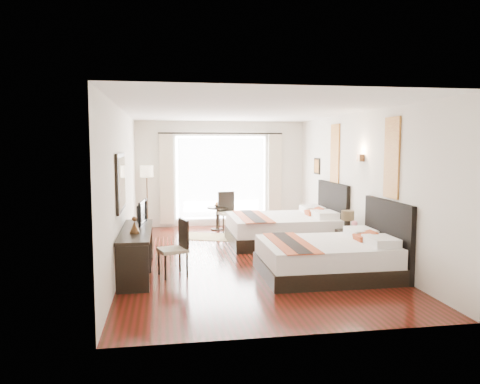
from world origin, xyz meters
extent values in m
cube|color=#341509|center=(0.00, 0.00, -0.01)|extent=(4.50, 7.50, 0.01)
cube|color=white|center=(0.00, 0.00, 2.79)|extent=(4.50, 7.50, 0.02)
cube|color=silver|center=(2.25, 0.00, 1.40)|extent=(0.01, 7.50, 2.80)
cube|color=silver|center=(-2.25, 0.00, 1.40)|extent=(0.01, 7.50, 2.80)
cube|color=silver|center=(0.00, 3.75, 1.40)|extent=(4.50, 0.01, 2.80)
cube|color=silver|center=(0.00, -3.75, 1.40)|extent=(4.50, 0.01, 2.80)
cube|color=white|center=(0.00, 3.73, 1.30)|extent=(2.40, 0.02, 2.20)
cube|color=white|center=(0.00, 3.67, 1.30)|extent=(2.30, 0.02, 2.10)
cube|color=beige|center=(-1.45, 3.63, 1.28)|extent=(0.35, 0.14, 2.35)
cube|color=beige|center=(1.45, 3.63, 1.28)|extent=(0.35, 0.14, 2.35)
cube|color=maroon|center=(2.23, -1.43, 1.95)|extent=(0.03, 0.50, 1.35)
cube|color=maroon|center=(2.23, 1.19, 1.95)|extent=(0.03, 0.50, 1.35)
cube|color=#402917|center=(2.19, -0.27, 1.92)|extent=(0.10, 0.14, 0.14)
cube|color=black|center=(-2.22, -0.81, 1.55)|extent=(0.04, 1.25, 0.95)
cube|color=white|center=(-2.19, -0.81, 1.55)|extent=(0.01, 1.12, 0.82)
cube|color=black|center=(1.10, -1.43, 0.13)|extent=(2.11, 1.65, 0.26)
cube|color=silver|center=(1.10, -1.43, 0.41)|extent=(2.05, 1.61, 0.31)
cube|color=black|center=(2.20, -1.43, 0.62)|extent=(0.08, 1.65, 1.24)
cube|color=#9E2D19|center=(0.51, -1.43, 0.58)|extent=(0.57, 1.71, 0.02)
cube|color=black|center=(1.02, 1.19, 0.14)|extent=(2.28, 1.78, 0.28)
cube|color=silver|center=(1.02, 1.19, 0.45)|extent=(2.22, 1.74, 0.33)
cube|color=black|center=(2.20, 1.19, 0.67)|extent=(0.08, 1.78, 1.34)
cube|color=#9E2D19|center=(0.38, 1.19, 0.62)|extent=(0.61, 1.84, 0.02)
cube|color=black|center=(2.02, -0.27, 0.26)|extent=(0.43, 0.54, 0.51)
cylinder|color=black|center=(2.00, -0.17, 0.60)|extent=(0.10, 0.10, 0.21)
cylinder|color=#382C1B|center=(2.00, -0.17, 0.80)|extent=(0.25, 0.25, 0.19)
imported|color=black|center=(2.02, -0.47, 0.56)|extent=(0.14, 0.14, 0.12)
cube|color=black|center=(-1.99, -0.81, 0.38)|extent=(0.50, 2.20, 0.76)
imported|color=black|center=(-1.97, -0.26, 0.97)|extent=(0.18, 0.74, 0.42)
cube|color=beige|center=(-1.39, -1.05, 0.43)|extent=(0.54, 0.54, 0.06)
cube|color=black|center=(-1.21, -0.99, 0.70)|extent=(0.16, 0.40, 0.48)
cylinder|color=black|center=(-1.95, 3.45, 0.02)|extent=(0.25, 0.25, 0.03)
cylinder|color=#402917|center=(-1.95, 3.45, 0.72)|extent=(0.03, 0.03, 1.40)
cylinder|color=beige|center=(-1.95, 3.45, 1.50)|extent=(0.33, 0.33, 0.29)
cylinder|color=black|center=(-0.18, 3.10, 0.30)|extent=(0.51, 0.51, 0.59)
imported|color=#472B19|center=(-0.15, 3.13, 0.62)|extent=(0.28, 0.28, 0.06)
cube|color=beige|center=(0.08, 2.85, 0.46)|extent=(0.53, 0.53, 0.06)
cube|color=black|center=(0.04, 3.05, 0.73)|extent=(0.43, 0.12, 0.51)
cube|color=tan|center=(-0.43, 2.17, 0.01)|extent=(1.56, 1.30, 0.01)
camera|label=1|loc=(-1.51, -8.70, 2.15)|focal=35.00mm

